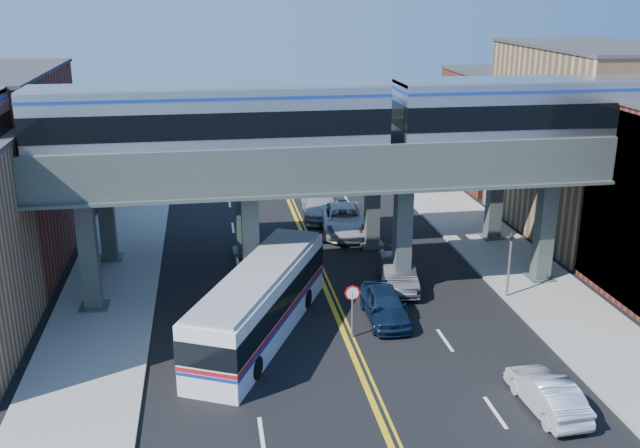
% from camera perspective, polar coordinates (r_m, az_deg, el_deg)
% --- Properties ---
extents(ground, '(120.00, 120.00, 0.00)m').
position_cam_1_polar(ground, '(31.13, 3.14, -11.57)').
color(ground, black).
rests_on(ground, ground).
extents(sidewalk_west, '(5.00, 70.00, 0.16)m').
position_cam_1_polar(sidewalk_west, '(39.87, -16.48, -5.24)').
color(sidewalk_west, gray).
rests_on(sidewalk_west, ground).
extents(sidewalk_east, '(5.00, 70.00, 0.16)m').
position_cam_1_polar(sidewalk_east, '(43.15, 15.41, -3.32)').
color(sidewalk_east, gray).
rests_on(sidewalk_east, ground).
extents(building_west_c, '(8.00, 10.00, 8.00)m').
position_cam_1_polar(building_west_c, '(57.91, -21.57, 5.58)').
color(building_west_c, '#A27F54').
rests_on(building_west_c, ground).
extents(building_east_b, '(8.00, 14.00, 12.00)m').
position_cam_1_polar(building_east_b, '(49.79, 20.58, 6.15)').
color(building_east_b, '#A27F54').
rests_on(building_east_b, ground).
extents(building_east_c, '(8.00, 10.00, 9.00)m').
position_cam_1_polar(building_east_c, '(61.48, 14.58, 7.42)').
color(building_east_c, maroon).
rests_on(building_east_c, ground).
extents(mural_panel, '(0.10, 9.50, 9.50)m').
position_cam_1_polar(mural_panel, '(38.15, 23.82, 0.34)').
color(mural_panel, teal).
rests_on(mural_panel, ground).
extents(elevated_viaduct_near, '(52.00, 3.60, 7.40)m').
position_cam_1_polar(elevated_viaduct_near, '(36.00, 0.65, 3.79)').
color(elevated_viaduct_near, '#46524E').
rests_on(elevated_viaduct_near, ground).
extents(elevated_viaduct_far, '(52.00, 3.60, 7.40)m').
position_cam_1_polar(elevated_viaduct_far, '(42.73, -0.95, 6.11)').
color(elevated_viaduct_far, '#46524E').
rests_on(elevated_viaduct_far, ground).
extents(transit_train, '(52.60, 3.30, 3.86)m').
position_cam_1_polar(transit_train, '(34.87, -8.76, 8.17)').
color(transit_train, black).
rests_on(transit_train, elevated_viaduct_near).
extents(stop_sign, '(0.76, 0.09, 2.63)m').
position_cam_1_polar(stop_sign, '(32.99, 2.61, -6.32)').
color(stop_sign, slate).
rests_on(stop_sign, ground).
extents(traffic_signal, '(0.15, 0.18, 4.10)m').
position_cam_1_polar(traffic_signal, '(38.06, 14.95, -2.62)').
color(traffic_signal, slate).
rests_on(traffic_signal, ground).
extents(transit_bus, '(7.54, 12.08, 3.11)m').
position_cam_1_polar(transit_bus, '(33.43, -4.82, -6.32)').
color(transit_bus, silver).
rests_on(transit_bus, ground).
extents(car_lane_a, '(1.98, 4.72, 1.60)m').
position_cam_1_polar(car_lane_a, '(35.19, 5.21, -6.45)').
color(car_lane_a, '#0F1E39').
rests_on(car_lane_a, ground).
extents(car_lane_b, '(2.35, 5.17, 1.64)m').
position_cam_1_polar(car_lane_b, '(39.02, 6.24, -3.90)').
color(car_lane_b, '#2F2E31').
rests_on(car_lane_b, ground).
extents(car_lane_c, '(3.52, 6.60, 1.77)m').
position_cam_1_polar(car_lane_c, '(47.47, 1.90, 0.37)').
color(car_lane_c, silver).
rests_on(car_lane_c, ground).
extents(car_lane_d, '(2.94, 6.32, 1.79)m').
position_cam_1_polar(car_lane_d, '(50.78, 0.02, 1.60)').
color(car_lane_d, '#A1A0A5').
rests_on(car_lane_d, ground).
extents(car_parked_curb, '(1.74, 4.40, 1.43)m').
position_cam_1_polar(car_parked_curb, '(29.46, 17.71, -12.77)').
color(car_parked_curb, silver).
rests_on(car_parked_curb, ground).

